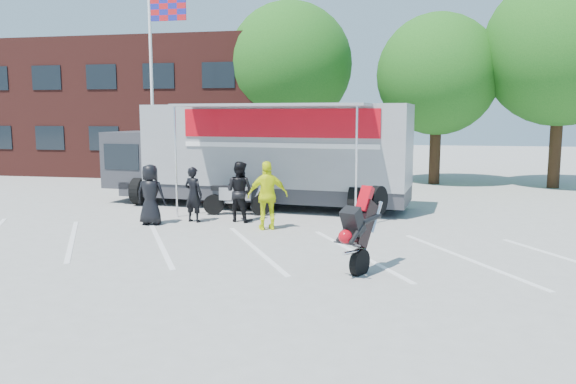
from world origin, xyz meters
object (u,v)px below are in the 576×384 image
(stunt_bike_rider, at_px, (374,268))
(spectator_hivis, at_px, (268,196))
(flagpole, at_px, (157,67))
(tree_mid, at_px, (438,75))
(transporter_truck, at_px, (262,206))
(parked_motorcycle, at_px, (237,215))
(tree_left, at_px, (290,65))
(spectator_leather_a, at_px, (151,195))
(tree_right, at_px, (562,50))
(spectator_leather_c, at_px, (239,192))
(spectator_leather_b, at_px, (193,195))

(stunt_bike_rider, relative_size, spectator_hivis, 1.01)
(flagpole, bearing_deg, tree_mid, 23.97)
(stunt_bike_rider, bearing_deg, transporter_truck, 146.49)
(parked_motorcycle, bearing_deg, tree_left, -4.23)
(stunt_bike_rider, bearing_deg, spectator_leather_a, 178.77)
(tree_left, height_order, transporter_truck, tree_left)
(parked_motorcycle, height_order, spectator_leather_a, spectator_leather_a)
(tree_mid, distance_m, tree_right, 5.11)
(tree_mid, height_order, spectator_leather_c, tree_mid)
(tree_right, xyz_separation_m, spectator_hivis, (-10.03, -11.26, -4.93))
(stunt_bike_rider, bearing_deg, flagpole, 158.89)
(transporter_truck, xyz_separation_m, stunt_bike_rider, (4.22, -7.30, 0.00))
(spectator_leather_b, bearing_deg, flagpole, -42.41)
(transporter_truck, distance_m, spectator_leather_a, 4.60)
(flagpole, height_order, spectator_leather_a, flagpole)
(flagpole, height_order, spectator_leather_c, flagpole)
(stunt_bike_rider, height_order, spectator_leather_a, spectator_leather_a)
(spectator_leather_c, bearing_deg, tree_left, -69.62)
(tree_right, xyz_separation_m, stunt_bike_rider, (-6.95, -14.67, -5.88))
(flagpole, relative_size, spectator_hivis, 4.23)
(tree_mid, relative_size, stunt_bike_rider, 4.02)
(spectator_leather_a, xyz_separation_m, spectator_leather_b, (1.06, 0.62, -0.05))
(stunt_bike_rider, distance_m, spectator_leather_a, 7.44)
(tree_left, bearing_deg, spectator_leather_c, -85.82)
(spectator_leather_c, bearing_deg, tree_right, -121.22)
(parked_motorcycle, xyz_separation_m, spectator_leather_a, (-1.98, -1.99, 0.87))
(spectator_leather_a, bearing_deg, spectator_leather_c, -157.72)
(stunt_bike_rider, height_order, spectator_leather_c, spectator_leather_c)
(tree_right, distance_m, spectator_leather_a, 18.26)
(stunt_bike_rider, bearing_deg, parked_motorcycle, 156.55)
(tree_mid, xyz_separation_m, stunt_bike_rider, (-1.95, -15.17, -4.94))
(spectator_leather_a, bearing_deg, spectator_leather_b, -150.08)
(tree_left, xyz_separation_m, spectator_hivis, (1.97, -12.76, -4.62))
(flagpole, distance_m, spectator_leather_b, 8.35)
(flagpole, bearing_deg, spectator_leather_c, -48.36)
(tree_mid, xyz_separation_m, parked_motorcycle, (-6.51, -9.75, -4.94))
(stunt_bike_rider, distance_m, spectator_hivis, 4.70)
(parked_motorcycle, distance_m, spectator_leather_b, 1.84)
(parked_motorcycle, bearing_deg, spectator_leather_a, 128.24)
(tree_left, xyz_separation_m, spectator_leather_b, (-0.44, -12.11, -4.75))
(tree_left, distance_m, spectator_leather_b, 13.02)
(parked_motorcycle, distance_m, spectator_leather_c, 1.39)
(parked_motorcycle, height_order, spectator_hivis, spectator_hivis)
(transporter_truck, bearing_deg, spectator_leather_a, -114.81)
(spectator_leather_b, bearing_deg, stunt_bike_rider, 159.18)
(transporter_truck, bearing_deg, tree_left, 101.57)
(tree_left, bearing_deg, flagpole, -125.28)
(parked_motorcycle, distance_m, stunt_bike_rider, 7.09)
(tree_right, bearing_deg, tree_left, 172.87)
(stunt_bike_rider, bearing_deg, spectator_leather_c, 159.86)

